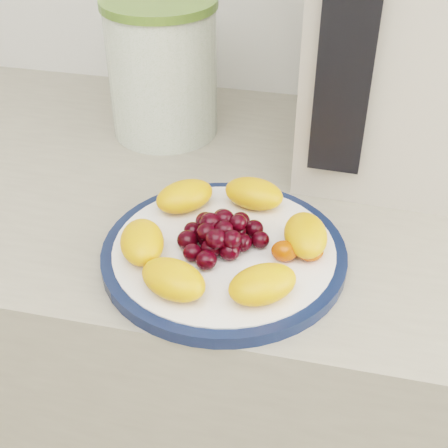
# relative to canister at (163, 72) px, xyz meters

# --- Properties ---
(counter) EXTENTS (3.50, 0.60, 0.90)m
(counter) POSITION_rel_canister_xyz_m (0.22, -0.12, -0.55)
(counter) COLOR gray
(counter) RESTS_ON floor
(cabinet_face) EXTENTS (3.48, 0.58, 0.84)m
(cabinet_face) POSITION_rel_canister_xyz_m (0.22, -0.12, -0.58)
(cabinet_face) COLOR brown
(cabinet_face) RESTS_ON floor
(plate_rim) EXTENTS (0.28, 0.28, 0.01)m
(plate_rim) POSITION_rel_canister_xyz_m (0.16, -0.29, -0.09)
(plate_rim) COLOR #111D3E
(plate_rim) RESTS_ON counter
(plate_face) EXTENTS (0.26, 0.26, 0.02)m
(plate_face) POSITION_rel_canister_xyz_m (0.16, -0.29, -0.09)
(plate_face) COLOR white
(plate_face) RESTS_ON counter
(canister) EXTENTS (0.20, 0.20, 0.19)m
(canister) POSITION_rel_canister_xyz_m (0.00, 0.00, 0.00)
(canister) COLOR #3C621C
(canister) RESTS_ON counter
(canister_lid) EXTENTS (0.20, 0.20, 0.01)m
(canister_lid) POSITION_rel_canister_xyz_m (-0.00, 0.00, 0.10)
(canister_lid) COLOR #587730
(canister_lid) RESTS_ON canister
(appliance_body) EXTENTS (0.22, 0.30, 0.37)m
(appliance_body) POSITION_rel_canister_xyz_m (0.33, 0.01, 0.09)
(appliance_body) COLOR beige
(appliance_body) RESTS_ON counter
(appliance_panel) EXTENTS (0.06, 0.02, 0.28)m
(appliance_panel) POSITION_rel_canister_xyz_m (0.27, -0.14, 0.09)
(appliance_panel) COLOR black
(appliance_panel) RESTS_ON appliance_body
(fruit_plate) EXTENTS (0.24, 0.24, 0.04)m
(fruit_plate) POSITION_rel_canister_xyz_m (0.16, -0.29, -0.06)
(fruit_plate) COLOR orange
(fruit_plate) RESTS_ON plate_face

